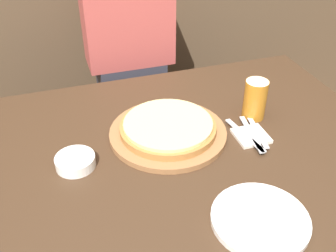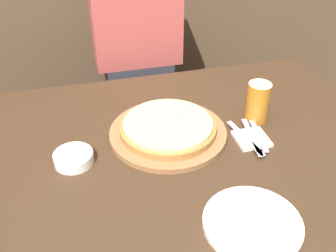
% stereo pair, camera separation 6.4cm
% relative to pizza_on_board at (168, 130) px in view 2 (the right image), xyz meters
% --- Properties ---
extents(dining_table, '(1.58, 1.07, 0.75)m').
position_rel_pizza_on_board_xyz_m(dining_table, '(-0.04, -0.08, -0.40)').
color(dining_table, '#3D2819').
rests_on(dining_table, ground_plane).
extents(pizza_on_board, '(0.41, 0.41, 0.06)m').
position_rel_pizza_on_board_xyz_m(pizza_on_board, '(0.00, 0.00, 0.00)').
color(pizza_on_board, '#99663D').
rests_on(pizza_on_board, dining_table).
extents(beer_glass, '(0.08, 0.08, 0.15)m').
position_rel_pizza_on_board_xyz_m(beer_glass, '(0.34, 0.02, 0.06)').
color(beer_glass, '#B7701E').
rests_on(beer_glass, dining_table).
extents(dinner_plate, '(0.27, 0.27, 0.02)m').
position_rel_pizza_on_board_xyz_m(dinner_plate, '(0.11, -0.45, -0.02)').
color(dinner_plate, white).
rests_on(dinner_plate, dining_table).
extents(side_bowl, '(0.13, 0.13, 0.04)m').
position_rel_pizza_on_board_xyz_m(side_bowl, '(-0.33, -0.06, -0.01)').
color(side_bowl, white).
rests_on(side_bowl, dining_table).
extents(napkin_stack, '(0.11, 0.11, 0.01)m').
position_rel_pizza_on_board_xyz_m(napkin_stack, '(0.27, -0.10, -0.02)').
color(napkin_stack, silver).
rests_on(napkin_stack, dining_table).
extents(fork, '(0.05, 0.21, 0.00)m').
position_rel_pizza_on_board_xyz_m(fork, '(0.25, -0.10, -0.01)').
color(fork, silver).
rests_on(fork, napkin_stack).
extents(dinner_knife, '(0.05, 0.21, 0.00)m').
position_rel_pizza_on_board_xyz_m(dinner_knife, '(0.27, -0.10, -0.01)').
color(dinner_knife, silver).
rests_on(dinner_knife, napkin_stack).
extents(spoon, '(0.05, 0.18, 0.00)m').
position_rel_pizza_on_board_xyz_m(spoon, '(0.30, -0.10, -0.01)').
color(spoon, silver).
rests_on(spoon, napkin_stack).
extents(diner_person, '(0.40, 0.20, 1.34)m').
position_rel_pizza_on_board_xyz_m(diner_person, '(0.02, 0.66, -0.12)').
color(diner_person, '#33333D').
rests_on(diner_person, ground_plane).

